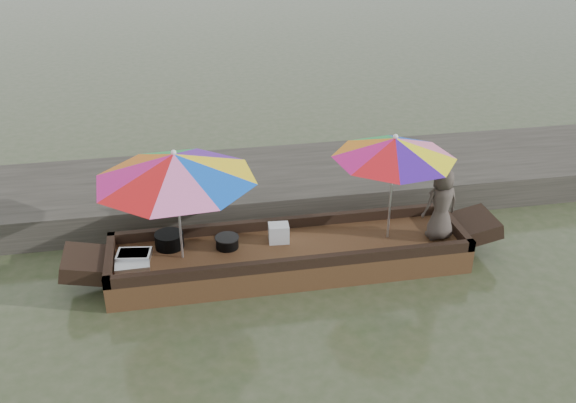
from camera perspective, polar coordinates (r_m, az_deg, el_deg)
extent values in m
plane|color=#354224|center=(9.05, 0.12, -5.93)|extent=(80.00, 80.00, 0.00)
cube|color=#2D2B26|center=(10.82, -2.07, 1.46)|extent=(22.00, 2.20, 0.50)
cube|color=#402613|center=(8.95, 0.12, -4.99)|extent=(4.92, 1.20, 0.35)
cylinder|color=black|center=(8.95, -10.51, -3.41)|extent=(0.39, 0.39, 0.21)
cube|color=silver|center=(8.82, -13.53, -4.69)|extent=(0.49, 0.37, 0.09)
cube|color=silver|center=(8.66, -13.67, -5.48)|extent=(0.45, 0.32, 0.06)
cylinder|color=black|center=(8.85, -5.43, -3.66)|extent=(0.31, 0.31, 0.15)
cube|color=silver|center=(8.92, -0.84, -2.82)|extent=(0.30, 0.24, 0.26)
imported|color=#413932|center=(9.08, 13.47, -0.21)|extent=(0.56, 0.41, 1.06)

